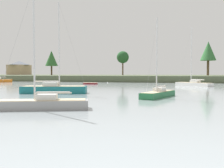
% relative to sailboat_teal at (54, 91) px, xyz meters
% --- Properties ---
extents(far_shore_bank, '(244.52, 54.80, 2.00)m').
position_rel_sailboat_teal_xyz_m(far_shore_bank, '(0.96, 70.39, 0.72)').
color(far_shore_bank, '#4C563D').
rests_on(far_shore_bank, ground).
extents(sailboat_teal, '(9.37, 4.86, 13.45)m').
position_rel_sailboat_teal_xyz_m(sailboat_teal, '(0.00, 0.00, 0.00)').
color(sailboat_teal, '#196B70').
rests_on(sailboat_teal, ground).
extents(dinghy_maroon, '(3.53, 1.66, 0.60)m').
position_rel_sailboat_teal_xyz_m(dinghy_maroon, '(-4.76, 28.75, -0.13)').
color(dinghy_maroon, maroon).
rests_on(dinghy_maroon, ground).
extents(sailboat_green, '(3.76, 7.11, 9.66)m').
position_rel_sailboat_teal_xyz_m(sailboat_green, '(14.70, -2.42, -0.06)').
color(sailboat_green, '#236B3D').
rests_on(sailboat_green, ground).
extents(sailboat_grey, '(7.37, 4.18, 10.12)m').
position_rel_sailboat_teal_xyz_m(sailboat_grey, '(6.59, -14.67, -0.06)').
color(sailboat_grey, gray).
rests_on(sailboat_grey, ground).
extents(sailboat_white, '(7.82, 7.36, 13.43)m').
position_rel_sailboat_teal_xyz_m(sailboat_white, '(20.26, 25.77, 0.00)').
color(sailboat_white, white).
rests_on(sailboat_white, ground).
extents(mooring_buoy_white, '(0.35, 0.35, 0.41)m').
position_rel_sailboat_teal_xyz_m(mooring_buoy_white, '(-3.00, 38.78, -0.21)').
color(mooring_buoy_white, white).
rests_on(mooring_buoy_white, ground).
extents(shore_tree_center_right, '(5.43, 5.43, 10.65)m').
position_rel_sailboat_teal_xyz_m(shore_tree_center_right, '(-36.83, 68.58, 8.98)').
color(shore_tree_center_right, brown).
rests_on(shore_tree_center_right, far_shore_bank).
extents(shore_tree_inland_a, '(5.52, 5.52, 12.12)m').
position_rel_sailboat_teal_xyz_m(shore_tree_inland_a, '(27.30, 63.85, 10.34)').
color(shore_tree_inland_a, brown).
rests_on(shore_tree_inland_a, far_shore_bank).
extents(shore_tree_right_mid, '(4.91, 4.91, 9.78)m').
position_rel_sailboat_teal_xyz_m(shore_tree_right_mid, '(-4.90, 68.80, 8.97)').
color(shore_tree_right_mid, brown).
rests_on(shore_tree_right_mid, far_shore_bank).
extents(cottage_behind_trees, '(8.77, 10.50, 6.96)m').
position_rel_sailboat_teal_xyz_m(cottage_behind_trees, '(-61.19, 80.31, 5.31)').
color(cottage_behind_trees, tan).
rests_on(cottage_behind_trees, far_shore_bank).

